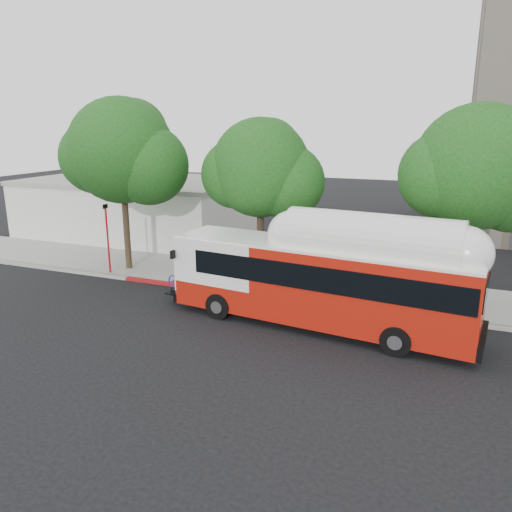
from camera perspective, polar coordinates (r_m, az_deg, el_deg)
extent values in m
plane|color=black|center=(21.19, -2.87, -8.12)|extent=(120.00, 120.00, 0.00)
cube|color=gray|center=(26.84, 2.86, -2.91)|extent=(60.00, 5.00, 0.15)
cube|color=gray|center=(24.52, 0.90, -4.65)|extent=(60.00, 0.30, 0.15)
cube|color=maroon|center=(25.67, -5.39, -3.79)|extent=(10.00, 0.32, 0.16)
cylinder|color=#2D2116|center=(29.33, -14.65, 4.14)|extent=(0.36, 0.36, 6.08)
sphere|color=#144513|center=(28.90, -15.15, 11.55)|extent=(5.80, 5.80, 5.80)
sphere|color=#144513|center=(28.20, -12.15, 10.11)|extent=(4.35, 4.35, 4.35)
cylinder|color=#2D2116|center=(26.02, 0.49, 2.57)|extent=(0.36, 0.36, 5.44)
sphere|color=#144513|center=(25.51, 0.51, 10.05)|extent=(5.00, 5.00, 5.00)
sphere|color=#144513|center=(25.31, 3.61, 8.44)|extent=(3.75, 3.75, 3.75)
cylinder|color=#2D2116|center=(24.15, 23.04, 0.77)|extent=(0.36, 0.36, 5.76)
sphere|color=#144513|center=(23.61, 23.93, 9.27)|extent=(5.40, 5.40, 5.40)
cube|color=silver|center=(39.19, -13.22, 5.30)|extent=(16.00, 10.00, 4.00)
cube|color=gray|center=(38.91, -13.40, 8.35)|extent=(16.20, 10.20, 0.30)
cube|color=#AC180B|center=(20.81, 7.12, -3.10)|extent=(12.82, 4.14, 3.04)
cube|color=black|center=(20.46, 8.54, -1.63)|extent=(11.58, 4.06, 1.00)
cube|color=white|center=(20.39, 7.26, 1.08)|extent=(12.81, 4.05, 0.10)
cube|color=white|center=(19.70, 12.99, 1.14)|extent=(6.91, 2.85, 0.58)
cube|color=black|center=(24.40, -8.24, -3.78)|extent=(1.05, 1.97, 0.06)
imported|color=#2C229C|center=(24.25, -8.29, -2.65)|extent=(0.83, 1.86, 0.95)
cylinder|color=red|center=(28.88, -16.55, 1.54)|extent=(0.11, 0.11, 3.81)
cube|color=black|center=(28.51, -16.85, 5.45)|extent=(0.05, 0.38, 0.24)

